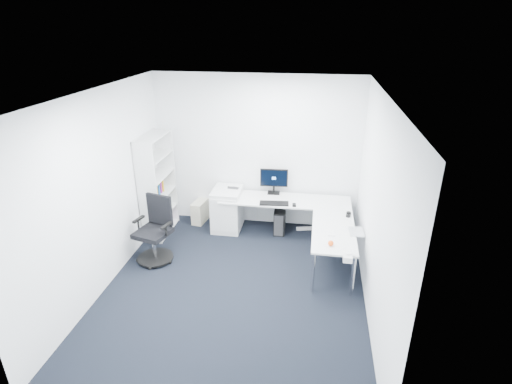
# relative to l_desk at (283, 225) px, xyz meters

# --- Properties ---
(ground) EXTENTS (4.20, 4.20, 0.00)m
(ground) POSITION_rel_l_desk_xyz_m (-0.55, -1.40, -0.33)
(ground) COLOR black
(ceiling) EXTENTS (4.20, 4.20, 0.00)m
(ceiling) POSITION_rel_l_desk_xyz_m (-0.55, -1.40, 2.37)
(ceiling) COLOR white
(wall_back) EXTENTS (3.60, 0.02, 2.70)m
(wall_back) POSITION_rel_l_desk_xyz_m (-0.55, 0.70, 1.02)
(wall_back) COLOR white
(wall_back) RESTS_ON ground
(wall_front) EXTENTS (3.60, 0.02, 2.70)m
(wall_front) POSITION_rel_l_desk_xyz_m (-0.55, -3.50, 1.02)
(wall_front) COLOR white
(wall_front) RESTS_ON ground
(wall_left) EXTENTS (0.02, 4.20, 2.70)m
(wall_left) POSITION_rel_l_desk_xyz_m (-2.35, -1.40, 1.02)
(wall_left) COLOR white
(wall_left) RESTS_ON ground
(wall_right) EXTENTS (0.02, 4.20, 2.70)m
(wall_right) POSITION_rel_l_desk_xyz_m (1.25, -1.40, 1.02)
(wall_right) COLOR white
(wall_right) RESTS_ON ground
(l_desk) EXTENTS (2.23, 1.25, 0.65)m
(l_desk) POSITION_rel_l_desk_xyz_m (0.00, 0.00, 0.00)
(l_desk) COLOR silver
(l_desk) RESTS_ON ground
(drawer_pedestal) EXTENTS (0.49, 0.61, 0.76)m
(drawer_pedestal) POSITION_rel_l_desk_xyz_m (-1.03, 0.35, 0.05)
(drawer_pedestal) COLOR silver
(drawer_pedestal) RESTS_ON ground
(bookshelf) EXTENTS (0.34, 0.88, 1.77)m
(bookshelf) POSITION_rel_l_desk_xyz_m (-2.17, 0.05, 0.56)
(bookshelf) COLOR silver
(bookshelf) RESTS_ON ground
(task_chair) EXTENTS (0.70, 0.70, 1.03)m
(task_chair) POSITION_rel_l_desk_xyz_m (-1.92, -0.87, 0.19)
(task_chair) COLOR black
(task_chair) RESTS_ON ground
(black_pc_tower) EXTENTS (0.21, 0.45, 0.43)m
(black_pc_tower) POSITION_rel_l_desk_xyz_m (-0.09, 0.38, -0.11)
(black_pc_tower) COLOR black
(black_pc_tower) RESTS_ON ground
(beige_pc_tower) EXTENTS (0.26, 0.46, 0.41)m
(beige_pc_tower) POSITION_rel_l_desk_xyz_m (-1.59, 0.53, -0.12)
(beige_pc_tower) COLOR beige
(beige_pc_tower) RESTS_ON ground
(power_strip) EXTENTS (0.39, 0.16, 0.04)m
(power_strip) POSITION_rel_l_desk_xyz_m (0.40, 0.50, -0.30)
(power_strip) COLOR silver
(power_strip) RESTS_ON ground
(monitor) EXTENTS (0.49, 0.18, 0.47)m
(monitor) POSITION_rel_l_desk_xyz_m (-0.22, 0.55, 0.56)
(monitor) COLOR black
(monitor) RESTS_ON l_desk
(black_keyboard) EXTENTS (0.50, 0.22, 0.02)m
(black_keyboard) POSITION_rel_l_desk_xyz_m (-0.16, 0.11, 0.34)
(black_keyboard) COLOR black
(black_keyboard) RESTS_ON l_desk
(mouse) EXTENTS (0.07, 0.10, 0.03)m
(mouse) POSITION_rel_l_desk_xyz_m (0.17, 0.08, 0.34)
(mouse) COLOR black
(mouse) RESTS_ON l_desk
(desk_phone) EXTENTS (0.21, 0.21, 0.13)m
(desk_phone) POSITION_rel_l_desk_xyz_m (-0.92, 0.46, 0.39)
(desk_phone) COLOR #2A2B2D
(desk_phone) RESTS_ON l_desk
(laptop) EXTENTS (0.32, 0.32, 0.21)m
(laptop) POSITION_rel_l_desk_xyz_m (1.13, -0.68, 0.43)
(laptop) COLOR silver
(laptop) RESTS_ON l_desk
(white_keyboard) EXTENTS (0.13, 0.38, 0.01)m
(white_keyboard) POSITION_rel_l_desk_xyz_m (0.75, -0.67, 0.33)
(white_keyboard) COLOR silver
(white_keyboard) RESTS_ON l_desk
(headphones) EXTENTS (0.13, 0.18, 0.05)m
(headphones) POSITION_rel_l_desk_xyz_m (1.04, -0.13, 0.35)
(headphones) COLOR black
(headphones) RESTS_ON l_desk
(orange_fruit) EXTENTS (0.08, 0.08, 0.08)m
(orange_fruit) POSITION_rel_l_desk_xyz_m (0.75, -1.11, 0.36)
(orange_fruit) COLOR #FB5816
(orange_fruit) RESTS_ON l_desk
(tissue_box) EXTENTS (0.12, 0.23, 0.08)m
(tissue_box) POSITION_rel_l_desk_xyz_m (0.96, -1.41, 0.37)
(tissue_box) COLOR silver
(tissue_box) RESTS_ON l_desk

